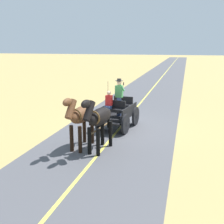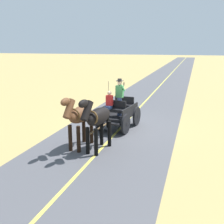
{
  "view_description": "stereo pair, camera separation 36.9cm",
  "coord_description": "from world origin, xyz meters",
  "views": [
    {
      "loc": [
        -3.04,
        12.77,
        4.03
      ],
      "look_at": [
        0.08,
        1.46,
        1.1
      ],
      "focal_mm": 43.31,
      "sensor_mm": 36.0,
      "label": 1
    },
    {
      "loc": [
        -3.39,
        12.67,
        4.03
      ],
      "look_at": [
        0.08,
        1.46,
        1.1
      ],
      "focal_mm": 43.31,
      "sensor_mm": 36.0,
      "label": 2
    }
  ],
  "objects": [
    {
      "name": "road_centre_stripe",
      "position": [
        0.0,
        0.0,
        0.01
      ],
      "size": [
        0.12,
        160.0,
        0.0
      ],
      "primitive_type": "cube",
      "color": "#DBCC4C",
      "rests_on": "road_surface"
    },
    {
      "name": "horse_near_side",
      "position": [
        0.07,
        3.4,
        1.32
      ],
      "size": [
        0.8,
        2.15,
        2.21
      ],
      "color": "black",
      "rests_on": "ground"
    },
    {
      "name": "horse_drawn_carriage",
      "position": [
        0.09,
        0.34,
        0.82
      ],
      "size": [
        1.69,
        4.51,
        2.5
      ],
      "color": "black",
      "rests_on": "ground"
    },
    {
      "name": "road_surface",
      "position": [
        0.0,
        0.0,
        0.0
      ],
      "size": [
        5.49,
        160.0,
        0.01
      ],
      "primitive_type": "cube",
      "color": "#4C4C51",
      "rests_on": "ground"
    },
    {
      "name": "horse_off_side",
      "position": [
        0.85,
        3.3,
        1.32
      ],
      "size": [
        0.7,
        2.14,
        2.21
      ],
      "color": "brown",
      "rests_on": "ground"
    },
    {
      "name": "ground_plane",
      "position": [
        0.0,
        0.0,
        0.0
      ],
      "size": [
        200.0,
        200.0,
        0.0
      ],
      "primitive_type": "plane",
      "color": "tan"
    }
  ]
}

